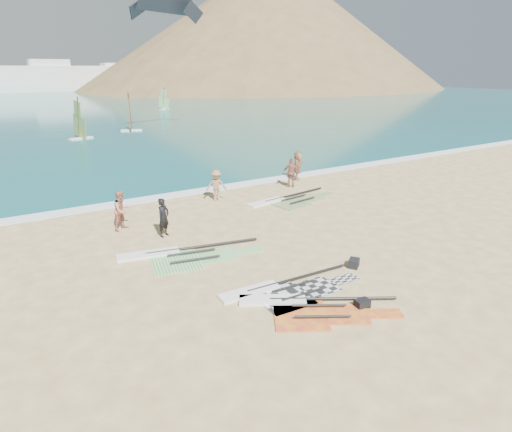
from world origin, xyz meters
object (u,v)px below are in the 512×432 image
rig_orange (287,200)px  beachgoer_right (298,165)px  gear_bag_far (362,304)px  beachgoer_mid (216,185)px  rig_grey (282,291)px  gear_bag_near (354,263)px  beachgoer_back (291,173)px  rig_green (180,255)px  person_wetsuit (164,218)px  beachgoer_left (122,210)px  rig_red (305,307)px

rig_orange → beachgoer_right: size_ratio=2.95×
gear_bag_far → beachgoer_mid: 13.21m
rig_grey → gear_bag_near: size_ratio=10.25×
rig_orange → beachgoer_back: size_ratio=3.07×
rig_green → person_wetsuit: person_wetsuit is taller
beachgoer_left → rig_green: bearing=-103.3°
rig_red → beachgoer_mid: bearing=106.7°
rig_orange → gear_bag_near: gear_bag_near is taller
rig_red → beachgoer_back: beachgoer_back is taller
rig_green → rig_orange: rig_green is taller
gear_bag_near → rig_grey: bearing=-178.0°
beachgoer_mid → beachgoer_left: bearing=-138.2°
rig_orange → gear_bag_near: bearing=-116.6°
rig_green → person_wetsuit: size_ratio=3.30×
rig_orange → person_wetsuit: size_ratio=3.26×
rig_green → person_wetsuit: bearing=95.2°
beachgoer_left → beachgoer_mid: size_ratio=1.05×
person_wetsuit → beachgoer_back: (10.07, 3.82, 0.06)m
rig_green → beachgoer_back: beachgoer_back is taller
rig_green → beachgoer_left: beachgoer_left is taller
beachgoer_mid → rig_grey: bearing=-80.8°
rig_red → beachgoer_right: size_ratio=2.35×
rig_orange → beachgoer_mid: (-3.41, 2.32, 0.87)m
rig_green → gear_bag_near: bearing=-27.9°
beachgoer_right → rig_red: bearing=-172.3°
rig_red → gear_bag_near: 3.79m
rig_grey → gear_bag_near: (3.53, 0.13, 0.11)m
person_wetsuit → beachgoer_left: (-1.36, 1.91, 0.05)m
rig_grey → person_wetsuit: bearing=104.9°
beachgoer_back → beachgoer_right: bearing=-98.1°
person_wetsuit → rig_red: bearing=-109.1°
rig_green → gear_bag_far: bearing=-51.0°
rig_grey → rig_red: same height
rig_red → beachgoer_back: size_ratio=2.44×
rig_orange → rig_green: bearing=-162.2°
rig_red → beachgoer_mid: (3.02, 12.19, 0.87)m
rig_grey → beachgoer_back: (8.51, 10.97, 0.91)m
rig_orange → gear_bag_far: 11.82m
rig_grey → person_wetsuit: 7.37m
person_wetsuit → beachgoer_back: 10.77m
gear_bag_far → beachgoer_left: beachgoer_left is taller
gear_bag_far → person_wetsuit: 9.93m
rig_grey → rig_green: bearing=114.5°
rig_orange → beachgoer_right: beachgoer_right is taller
gear_bag_near → beachgoer_mid: (-0.50, 10.77, 0.75)m
gear_bag_near → person_wetsuit: bearing=125.9°
beachgoer_back → gear_bag_near: bearing=105.5°
rig_green → rig_red: (1.88, -5.95, -0.00)m
rig_grey → gear_bag_near: bearing=4.6°
beachgoer_left → beachgoer_mid: (5.96, 1.83, -0.04)m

